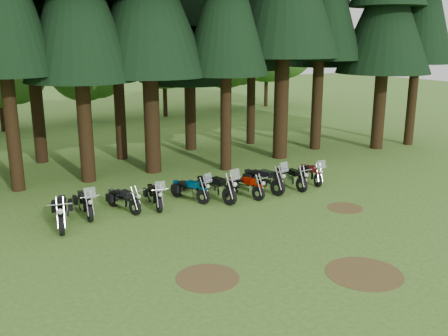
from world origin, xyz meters
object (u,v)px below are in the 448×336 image
at_px(motorcycle_2, 123,200).
at_px(motorcycle_3, 155,196).
at_px(motorcycle_0, 62,212).
at_px(motorcycle_9, 311,174).
at_px(motorcycle_7, 263,180).
at_px(motorcycle_8, 291,178).
at_px(motorcycle_5, 215,188).
at_px(motorcycle_1, 85,204).
at_px(motorcycle_6, 245,187).
at_px(motorcycle_4, 190,190).

distance_m(motorcycle_2, motorcycle_3, 1.24).
xyz_separation_m(motorcycle_0, motorcycle_9, (11.24, -0.13, -0.09)).
relative_size(motorcycle_0, motorcycle_7, 1.00).
height_order(motorcycle_3, motorcycle_9, motorcycle_3).
height_order(motorcycle_7, motorcycle_8, motorcycle_7).
relative_size(motorcycle_5, motorcycle_8, 1.14).
relative_size(motorcycle_1, motorcycle_7, 0.90).
bearing_deg(motorcycle_6, motorcycle_5, 156.38).
distance_m(motorcycle_5, motorcycle_9, 5.10).
xyz_separation_m(motorcycle_5, motorcycle_6, (1.32, -0.22, -0.09)).
bearing_deg(motorcycle_0, motorcycle_5, 11.76).
bearing_deg(motorcycle_5, motorcycle_3, 156.23).
bearing_deg(motorcycle_2, motorcycle_0, 174.11).
distance_m(motorcycle_1, motorcycle_7, 7.56).
bearing_deg(motorcycle_1, motorcycle_5, -6.43).
bearing_deg(motorcycle_4, motorcycle_8, -28.79).
bearing_deg(motorcycle_1, motorcycle_8, -3.28).
bearing_deg(motorcycle_3, motorcycle_6, -1.66).
distance_m(motorcycle_6, motorcycle_7, 1.08).
xyz_separation_m(motorcycle_2, motorcycle_8, (7.48, -0.80, 0.02)).
relative_size(motorcycle_3, motorcycle_8, 0.97).
height_order(motorcycle_4, motorcycle_8, motorcycle_4).
bearing_deg(motorcycle_9, motorcycle_0, -167.75).
height_order(motorcycle_5, motorcycle_6, motorcycle_5).
xyz_separation_m(motorcycle_1, motorcycle_7, (7.51, -0.87, 0.05)).
height_order(motorcycle_5, motorcycle_9, motorcycle_5).
bearing_deg(motorcycle_7, motorcycle_4, 157.85).
bearing_deg(motorcycle_3, motorcycle_7, 3.13).
bearing_deg(motorcycle_7, motorcycle_1, 159.60).
xyz_separation_m(motorcycle_6, motorcycle_7, (1.05, 0.22, 0.08)).
bearing_deg(motorcycle_3, motorcycle_5, -2.26).
bearing_deg(motorcycle_8, motorcycle_2, 172.45).
bearing_deg(motorcycle_9, motorcycle_7, -166.03).
relative_size(motorcycle_4, motorcycle_7, 0.85).
bearing_deg(motorcycle_0, motorcycle_6, 10.40).
height_order(motorcycle_4, motorcycle_9, motorcycle_4).
bearing_deg(motorcycle_8, motorcycle_3, 172.84).
height_order(motorcycle_2, motorcycle_3, motorcycle_3).
relative_size(motorcycle_7, motorcycle_8, 1.12).
height_order(motorcycle_0, motorcycle_3, motorcycle_3).
bearing_deg(motorcycle_0, motorcycle_3, 18.18).
relative_size(motorcycle_0, motorcycle_3, 1.16).
bearing_deg(motorcycle_7, motorcycle_3, 160.53).
xyz_separation_m(motorcycle_7, motorcycle_8, (1.39, -0.14, -0.06)).
relative_size(motorcycle_2, motorcycle_8, 0.93).
distance_m(motorcycle_2, motorcycle_6, 5.11).
distance_m(motorcycle_7, motorcycle_9, 2.72).
bearing_deg(motorcycle_9, motorcycle_5, -166.47).
relative_size(motorcycle_0, motorcycle_1, 1.11).
bearing_deg(motorcycle_7, motorcycle_2, 160.04).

